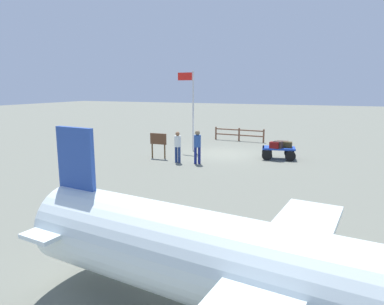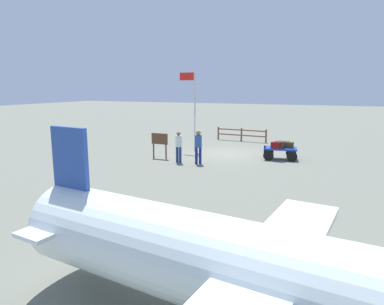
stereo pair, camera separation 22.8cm
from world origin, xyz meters
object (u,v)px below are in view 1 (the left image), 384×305
(luggage_cart, at_px, (278,151))
(worker_lead, at_px, (197,144))
(worker_trailing, at_px, (178,145))
(suitcase_tan, at_px, (278,145))
(suitcase_maroon, at_px, (282,144))
(flagpole, at_px, (191,104))
(airplane_near, at_px, (298,282))
(signboard, at_px, (158,142))
(suitcase_grey, at_px, (275,145))
(suitcase_dark, at_px, (286,145))

(luggage_cart, xyz_separation_m, worker_lead, (3.65, 2.83, 0.58))
(worker_trailing, bearing_deg, suitcase_tan, -150.23)
(luggage_cart, distance_m, suitcase_tan, 0.47)
(suitcase_maroon, height_order, flagpole, flagpole)
(airplane_near, bearing_deg, luggage_cart, -80.36)
(suitcase_tan, height_order, flagpole, flagpole)
(worker_trailing, relative_size, airplane_near, 0.17)
(suitcase_maroon, relative_size, worker_lead, 0.35)
(signboard, bearing_deg, suitcase_grey, -162.05)
(luggage_cart, distance_m, worker_trailing, 5.58)
(luggage_cart, relative_size, airplane_near, 0.20)
(flagpole, bearing_deg, worker_trailing, 101.10)
(worker_trailing, relative_size, flagpole, 0.34)
(airplane_near, xyz_separation_m, signboard, (8.60, -12.03, -0.27))
(airplane_near, bearing_deg, suitcase_tan, -80.21)
(worker_trailing, height_order, flagpole, flagpole)
(suitcase_grey, distance_m, worker_trailing, 5.23)
(signboard, bearing_deg, suitcase_maroon, -157.09)
(worker_trailing, distance_m, signboard, 1.59)
(signboard, bearing_deg, suitcase_dark, -159.47)
(suitcase_tan, relative_size, suitcase_dark, 0.83)
(suitcase_dark, bearing_deg, suitcase_grey, 43.52)
(suitcase_dark, bearing_deg, worker_trailing, 31.17)
(suitcase_grey, bearing_deg, luggage_cart, -110.56)
(suitcase_dark, bearing_deg, suitcase_tan, 45.64)
(luggage_cart, height_order, flagpole, flagpole)
(suitcase_dark, distance_m, signboard, 6.99)
(airplane_near, bearing_deg, signboard, -54.43)
(airplane_near, bearing_deg, flagpole, -62.32)
(suitcase_maroon, bearing_deg, flagpole, -2.45)
(luggage_cart, relative_size, worker_trailing, 1.19)
(suitcase_tan, xyz_separation_m, suitcase_grey, (0.16, 0.12, -0.02))
(worker_lead, bearing_deg, luggage_cart, -142.21)
(suitcase_tan, relative_size, suitcase_grey, 0.98)
(suitcase_tan, xyz_separation_m, signboard, (6.17, 2.07, 0.10))
(suitcase_grey, distance_m, airplane_near, 14.22)
(luggage_cart, xyz_separation_m, worker_trailing, (4.70, 2.97, 0.49))
(luggage_cart, relative_size, worker_lead, 1.12)
(suitcase_tan, bearing_deg, airplane_near, 99.79)
(luggage_cart, xyz_separation_m, suitcase_grey, (0.15, 0.40, 0.37))
(worker_trailing, bearing_deg, worker_lead, -172.62)
(suitcase_dark, xyz_separation_m, signboard, (6.54, 2.45, 0.13))
(worker_lead, bearing_deg, worker_trailing, 7.38)
(airplane_near, height_order, signboard, airplane_near)
(suitcase_grey, relative_size, signboard, 0.38)
(luggage_cart, bearing_deg, airplane_near, 99.64)
(worker_lead, height_order, signboard, worker_lead)
(suitcase_dark, xyz_separation_m, worker_trailing, (5.08, 3.07, 0.14))
(suitcase_tan, height_order, worker_lead, worker_lead)
(suitcase_tan, distance_m, suitcase_dark, 0.53)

